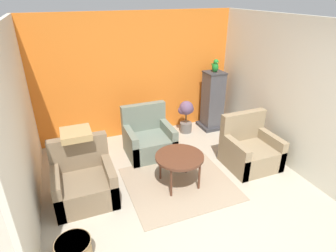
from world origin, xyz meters
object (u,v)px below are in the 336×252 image
at_px(coffee_table, 180,158).
at_px(wicker_basket, 74,251).
at_px(birdcage, 213,102).
at_px(armchair_left, 84,183).
at_px(armchair_right, 250,151).
at_px(potted_plant, 186,114).
at_px(armchair_middle, 149,140).
at_px(parrot, 215,66).

height_order(coffee_table, wicker_basket, coffee_table).
distance_m(coffee_table, birdcage, 2.28).
height_order(armchair_left, armchair_right, same).
bearing_deg(potted_plant, armchair_middle, -151.95).
bearing_deg(parrot, armchair_right, -95.56).
xyz_separation_m(armchair_middle, birdcage, (1.69, 0.57, 0.33)).
bearing_deg(armchair_middle, wicker_basket, -128.09).
bearing_deg(parrot, armchair_left, -153.76).
xyz_separation_m(armchair_right, potted_plant, (-0.49, 1.59, 0.15)).
xyz_separation_m(armchair_left, birdcage, (2.98, 1.47, 0.33)).
height_order(armchair_middle, birdcage, birdcage).
distance_m(armchair_left, potted_plant, 2.75).
bearing_deg(parrot, wicker_basket, -141.84).
bearing_deg(armchair_right, armchair_left, 177.11).
relative_size(coffee_table, armchair_right, 0.83).
height_order(armchair_middle, potted_plant, armchair_middle).
distance_m(birdcage, parrot, 0.79).
distance_m(armchair_middle, potted_plant, 1.18).
bearing_deg(armchair_left, parrot, 26.24).
relative_size(armchair_left, birdcage, 0.71).
height_order(coffee_table, parrot, parrot).
bearing_deg(wicker_basket, armchair_left, 76.61).
distance_m(coffee_table, wicker_basket, 1.93).
distance_m(armchair_left, armchair_middle, 1.57).
xyz_separation_m(armchair_left, armchair_right, (2.82, -0.14, 0.00)).
bearing_deg(wicker_basket, coffee_table, 27.09).
bearing_deg(armchair_left, wicker_basket, -103.39).
distance_m(armchair_middle, parrot, 2.11).
height_order(armchair_right, wicker_basket, armchair_right).
bearing_deg(armchair_right, armchair_middle, 145.75).
height_order(coffee_table, birdcage, birdcage).
bearing_deg(armchair_left, coffee_table, -8.29).
bearing_deg(coffee_table, potted_plant, 61.73).
height_order(potted_plant, wicker_basket, potted_plant).
height_order(armchair_left, birdcage, birdcage).
height_order(armchair_right, parrot, parrot).
bearing_deg(birdcage, coffee_table, -132.66).
height_order(armchair_left, wicker_basket, armchair_left).
relative_size(coffee_table, armchair_left, 0.83).
height_order(armchair_middle, parrot, parrot).
bearing_deg(armchair_middle, coffee_table, -82.61).
xyz_separation_m(coffee_table, parrot, (1.54, 1.68, 0.92)).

